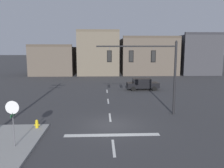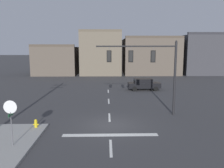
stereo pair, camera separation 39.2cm
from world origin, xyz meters
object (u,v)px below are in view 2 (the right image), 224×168
at_px(stop_sign, 11,112).
at_px(car_lot_nearside, 144,84).
at_px(fire_hydrant, 36,125).
at_px(signal_mast_near_side, 149,63).

bearing_deg(stop_sign, car_lot_nearside, 60.16).
relative_size(stop_sign, fire_hydrant, 3.77).
height_order(car_lot_nearside, fire_hydrant, car_lot_nearside).
height_order(stop_sign, fire_hydrant, stop_sign).
xyz_separation_m(signal_mast_near_side, car_lot_nearside, (1.58, 11.78, -3.62)).
bearing_deg(car_lot_nearside, fire_hydrant, -123.48).
bearing_deg(fire_hydrant, signal_mast_near_side, 23.32).
xyz_separation_m(stop_sign, car_lot_nearside, (10.68, 18.62, -1.29)).
bearing_deg(signal_mast_near_side, car_lot_nearside, 82.34).
relative_size(signal_mast_near_side, car_lot_nearside, 1.52).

